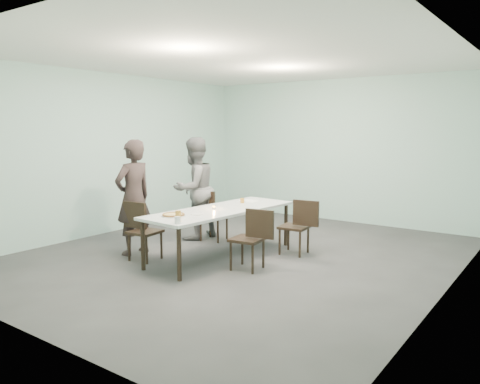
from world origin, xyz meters
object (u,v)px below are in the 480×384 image
Objects in this scene: side_plate at (197,214)px; chair_far_right at (299,223)px; table at (221,212)px; amber_tumbler at (242,201)px; water_tumbler at (178,220)px; diner_far at (194,189)px; chair_near_left at (141,227)px; chair_far_left at (210,212)px; beer_glass at (178,216)px; tealight at (214,208)px; diner_near at (133,197)px; pizza at (174,215)px; chair_near_right at (252,235)px.

chair_far_right is at bearing 56.93° from side_plate.
table is 0.66m from amber_tumbler.
diner_far is at bearing 125.89° from water_tumbler.
chair_near_left is 1.58m from chair_far_left.
chair_far_left is at bearing 113.63° from diner_far.
table is at bearing 64.95° from diner_far.
beer_glass is at bearing -82.69° from amber_tumbler.
beer_glass is 1.88× the size of amber_tumbler.
tealight is (-0.22, 1.02, -0.05)m from beer_glass.
amber_tumbler is (-0.30, 1.86, -0.01)m from water_tumbler.
chair_far_right is (0.92, 0.81, -0.19)m from table.
diner_near reaches higher than chair_near_left.
pizza is (-1.08, -1.68, 0.27)m from chair_far_right.
diner_near reaches higher than chair_near_right.
diner_near is 32.21× the size of tealight.
table is at bearing 121.35° from diner_near.
table is 33.25× the size of amber_tumbler.
diner_far is 5.34× the size of pizza.
water_tumbler is at bearing -51.24° from beer_glass.
amber_tumbler is at bearing 94.67° from diner_far.
tealight is (1.16, 0.56, -0.13)m from diner_near.
beer_glass is at bearing 74.24° from diner_near.
beer_glass is 1.67× the size of water_tumbler.
chair_near_left is 1.23m from water_tumbler.
chair_far_left is 1.00× the size of chair_far_right.
chair_near_left is 0.78m from pizza.
chair_far_left is at bearing 122.76° from side_plate.
water_tumbler is at bearing -79.10° from table.
tealight is at bearing 81.97° from pizza.
diner_far reaches higher than chair_near_left.
water_tumbler is at bearing -75.20° from tealight.
table is 1.23m from chair_far_right.
diner_near is at bearing -154.18° from tealight.
table is 1.15m from beer_glass.
table is at bearing 98.35° from beer_glass.
beer_glass is (1.06, -0.30, 0.32)m from chair_near_left.
diner_near is 20.04× the size of water_tumbler.
chair_near_left is 0.48× the size of diner_near.
pizza is (-0.95, -0.57, 0.27)m from chair_near_right.
chair_far_left is at bearing 132.38° from tealight.
tealight is (0.11, 0.76, 0.00)m from pizza.
chair_near_left is 9.67× the size of water_tumbler.
chair_far_left is (-0.85, 0.76, -0.19)m from table.
pizza is at bearing -77.47° from chair_far_left.
diner_near is at bearing 28.61° from chair_far_right.
tealight is (1.07, -0.77, -0.14)m from diner_far.
beer_glass reaches higher than chair_near_right.
diner_near reaches higher than chair_far_left.
diner_far is (-0.28, -0.09, 0.41)m from chair_far_left.
chair_far_right is at bearing 57.13° from pizza.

